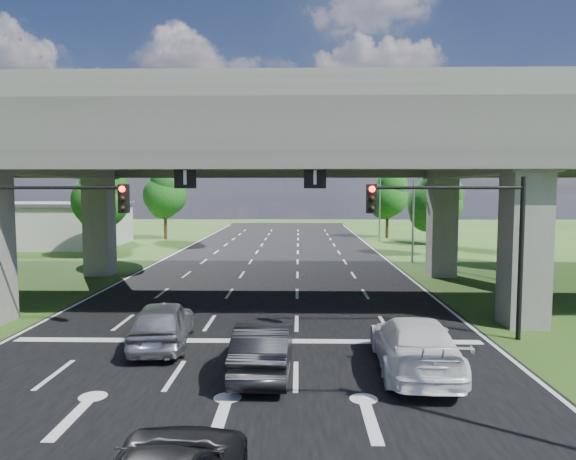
{
  "coord_description": "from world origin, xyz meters",
  "views": [
    {
      "loc": [
        1.88,
        -14.75,
        5.53
      ],
      "look_at": [
        1.39,
        8.57,
        3.69
      ],
      "focal_mm": 32.0,
      "sensor_mm": 36.0,
      "label": 1
    }
  ],
  "objects_px": {
    "signal_right": "(462,227)",
    "car_dark": "(263,348)",
    "streetlight_beyond": "(376,187)",
    "signal_left": "(36,226)",
    "car_silver": "(163,323)",
    "car_white": "(414,344)",
    "streetlight_far": "(408,185)"
  },
  "relations": [
    {
      "from": "signal_right",
      "to": "car_dark",
      "type": "height_order",
      "value": "signal_right"
    },
    {
      "from": "streetlight_beyond",
      "to": "signal_left",
      "type": "bearing_deg",
      "value": -116.43
    },
    {
      "from": "signal_right",
      "to": "signal_left",
      "type": "xyz_separation_m",
      "value": [
        -15.65,
        0.0,
        0.0
      ]
    },
    {
      "from": "car_silver",
      "to": "car_white",
      "type": "bearing_deg",
      "value": 158.1
    },
    {
      "from": "streetlight_far",
      "to": "car_dark",
      "type": "height_order",
      "value": "streetlight_far"
    },
    {
      "from": "streetlight_beyond",
      "to": "car_silver",
      "type": "distance_m",
      "value": 39.66
    },
    {
      "from": "signal_left",
      "to": "car_white",
      "type": "distance_m",
      "value": 14.05
    },
    {
      "from": "signal_right",
      "to": "streetlight_far",
      "type": "distance_m",
      "value": 20.25
    },
    {
      "from": "streetlight_beyond",
      "to": "car_dark",
      "type": "relative_size",
      "value": 2.17
    },
    {
      "from": "streetlight_beyond",
      "to": "car_silver",
      "type": "bearing_deg",
      "value": -109.31
    },
    {
      "from": "signal_right",
      "to": "car_white",
      "type": "relative_size",
      "value": 1.07
    },
    {
      "from": "signal_left",
      "to": "streetlight_far",
      "type": "xyz_separation_m",
      "value": [
        17.92,
        20.06,
        1.66
      ]
    },
    {
      "from": "car_dark",
      "to": "car_white",
      "type": "xyz_separation_m",
      "value": [
        4.58,
        0.29,
        0.06
      ]
    },
    {
      "from": "signal_left",
      "to": "car_dark",
      "type": "relative_size",
      "value": 1.3
    },
    {
      "from": "signal_right",
      "to": "streetlight_far",
      "type": "height_order",
      "value": "streetlight_far"
    },
    {
      "from": "streetlight_beyond",
      "to": "car_white",
      "type": "height_order",
      "value": "streetlight_beyond"
    },
    {
      "from": "signal_right",
      "to": "signal_left",
      "type": "height_order",
      "value": "same"
    },
    {
      "from": "streetlight_far",
      "to": "car_white",
      "type": "xyz_separation_m",
      "value": [
        -4.7,
        -23.44,
        -5.0
      ]
    },
    {
      "from": "car_silver",
      "to": "signal_left",
      "type": "bearing_deg",
      "value": -18.7
    },
    {
      "from": "car_dark",
      "to": "signal_right",
      "type": "bearing_deg",
      "value": -151.43
    },
    {
      "from": "car_dark",
      "to": "car_white",
      "type": "relative_size",
      "value": 0.82
    },
    {
      "from": "streetlight_far",
      "to": "car_white",
      "type": "distance_m",
      "value": 24.43
    },
    {
      "from": "signal_right",
      "to": "car_dark",
      "type": "xyz_separation_m",
      "value": [
        -7.0,
        -3.68,
        -3.4
      ]
    },
    {
      "from": "streetlight_beyond",
      "to": "car_dark",
      "type": "distance_m",
      "value": 41.12
    },
    {
      "from": "car_dark",
      "to": "streetlight_far",
      "type": "bearing_deg",
      "value": -110.48
    },
    {
      "from": "streetlight_far",
      "to": "car_silver",
      "type": "height_order",
      "value": "streetlight_far"
    },
    {
      "from": "signal_right",
      "to": "car_silver",
      "type": "bearing_deg",
      "value": -174.28
    },
    {
      "from": "streetlight_far",
      "to": "streetlight_beyond",
      "type": "distance_m",
      "value": 16.0
    },
    {
      "from": "signal_left",
      "to": "car_silver",
      "type": "distance_m",
      "value": 6.04
    },
    {
      "from": "streetlight_far",
      "to": "car_silver",
      "type": "bearing_deg",
      "value": -121.61
    },
    {
      "from": "signal_right",
      "to": "car_silver",
      "type": "relative_size",
      "value": 1.27
    },
    {
      "from": "signal_left",
      "to": "signal_right",
      "type": "bearing_deg",
      "value": 0.0
    }
  ]
}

